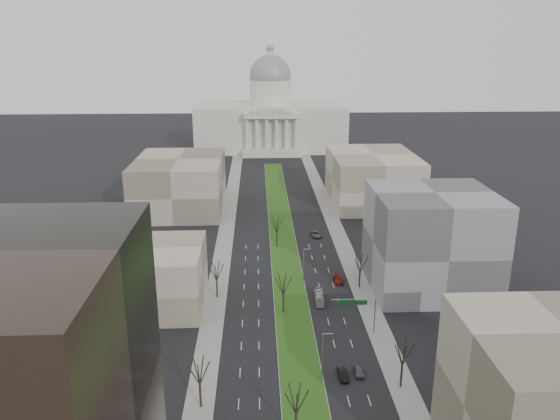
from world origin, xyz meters
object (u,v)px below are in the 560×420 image
object	(u,v)px
car_grey_near	(358,371)
car_black	(343,374)
car_grey_far	(316,234)
box_van	(319,297)
car_red	(338,279)

from	to	relation	value
car_grey_near	car_black	size ratio (longest dim) A/B	0.92
car_grey_far	box_van	distance (m)	43.49
car_grey_near	car_grey_far	distance (m)	72.22
car_grey_near	car_red	bearing A→B (deg)	85.57
car_grey_far	box_van	world-z (taller)	box_van
car_grey_near	car_black	bearing A→B (deg)	-164.58
car_red	box_van	distance (m)	11.80
car_grey_near	car_black	distance (m)	3.14
car_red	car_grey_far	xyz separation A→B (m)	(-2.11, 33.10, 0.04)
car_black	box_van	xyz separation A→B (m)	(-0.95, 29.81, 0.35)
car_black	box_van	size ratio (longest dim) A/B	0.57
car_grey_near	box_van	size ratio (longest dim) A/B	0.52
box_van	car_grey_near	bearing A→B (deg)	-79.44
car_grey_near	car_grey_far	xyz separation A→B (m)	(-0.18, 72.22, 0.09)
car_black	car_grey_far	xyz separation A→B (m)	(2.82, 73.14, 0.05)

